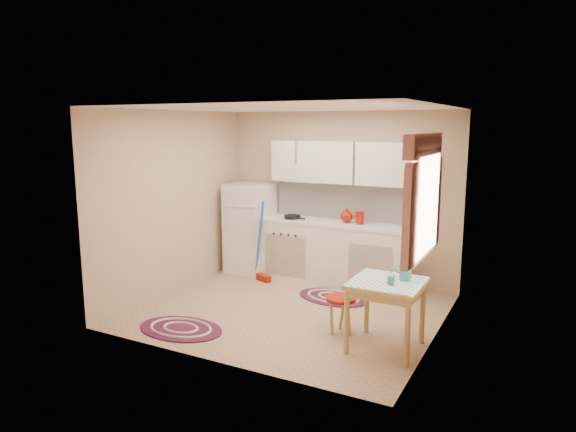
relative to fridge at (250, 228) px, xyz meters
The scene contains 14 objects.
room_shell 2.02m from the fridge, 33.93° to the right, with size 3.64×3.60×2.52m.
fridge is the anchor object (origin of this frame).
broom 0.57m from the fridge, 38.19° to the right, with size 0.28×0.12×1.20m, color blue, non-canonical shape.
base_cabinets 1.41m from the fridge, ahead, with size 2.25×0.60×0.88m, color silver.
countertop 1.40m from the fridge, ahead, with size 2.27×0.62×0.04m, color silver.
frying_pan 0.79m from the fridge, ahead, with size 0.25×0.25×0.05m, color black.
red_kettle 1.62m from the fridge, ahead, with size 0.19×0.17×0.19m, color #8D1305, non-canonical shape.
red_canister 1.82m from the fridge, ahead, with size 0.11×0.11×0.16m, color #8D1305.
table 3.28m from the fridge, 32.77° to the right, with size 0.72×0.72×0.72m, color tan.
stool 2.76m from the fridge, 36.49° to the right, with size 0.34×0.34×0.42m, color #8D1305.
coffee_pot 3.34m from the fridge, 29.58° to the right, with size 0.15×0.13×0.30m, color #2A7280, non-canonical shape.
mug 3.38m from the fridge, 33.53° to the right, with size 0.07×0.07×0.10m, color #2A7280.
rug_center 1.88m from the fridge, 18.82° to the right, with size 1.00×0.67×0.02m, color maroon, non-canonical shape.
rug_left 2.53m from the fridge, 77.32° to the right, with size 1.03×0.69×0.02m, color maroon, non-canonical shape.
Camera 1 is at (2.84, -5.46, 2.31)m, focal length 32.00 mm.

